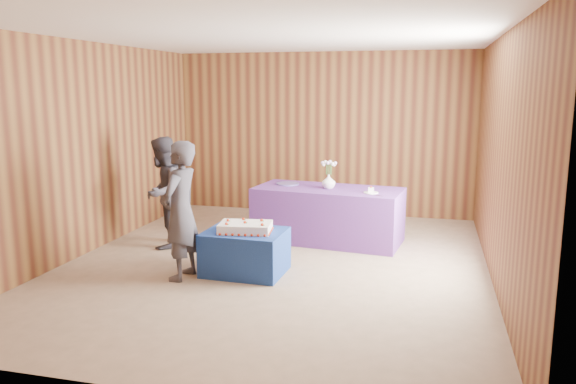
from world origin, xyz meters
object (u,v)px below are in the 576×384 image
(serving_table, at_px, (328,215))
(sheet_cake, at_px, (245,227))
(guest_left, at_px, (181,211))
(guest_right, at_px, (163,193))
(cake_table, at_px, (245,252))
(vase, at_px, (329,181))

(serving_table, height_order, sheet_cake, serving_table)
(serving_table, relative_size, guest_left, 1.29)
(guest_right, bearing_deg, sheet_cake, 57.85)
(sheet_cake, height_order, guest_left, guest_left)
(serving_table, bearing_deg, sheet_cake, -105.30)
(cake_table, bearing_deg, serving_table, 69.06)
(serving_table, distance_m, sheet_cake, 1.77)
(cake_table, height_order, serving_table, serving_table)
(cake_table, height_order, guest_right, guest_right)
(cake_table, bearing_deg, guest_right, 153.35)
(guest_left, bearing_deg, cake_table, 123.08)
(cake_table, distance_m, serving_table, 1.74)
(vase, bearing_deg, serving_table, 107.48)
(sheet_cake, relative_size, guest_left, 0.42)
(serving_table, bearing_deg, vase, -65.82)
(sheet_cake, height_order, vase, vase)
(cake_table, relative_size, sheet_cake, 1.38)
(vase, distance_m, guest_right, 2.24)
(vase, height_order, guest_left, guest_left)
(sheet_cake, distance_m, guest_left, 0.75)
(cake_table, height_order, guest_left, guest_left)
(serving_table, relative_size, sheet_cake, 3.06)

